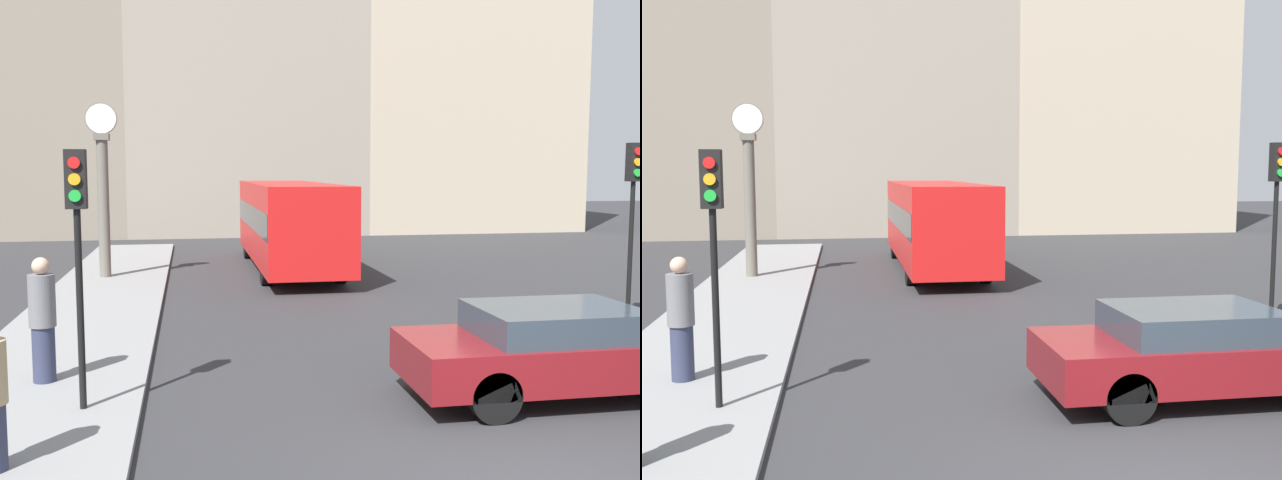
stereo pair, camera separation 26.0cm
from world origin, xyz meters
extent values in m
cube|color=gray|center=(-5.81, 11.08, 0.05)|extent=(2.99, 26.16, 0.11)
cube|color=gray|center=(-11.52, 29.87, 9.72)|extent=(10.14, 5.00, 19.44)
cube|color=gray|center=(-0.70, 29.87, 6.13)|extent=(11.50, 5.00, 12.27)
cube|color=#B7A88E|center=(10.82, 29.87, 9.17)|extent=(11.53, 5.00, 18.33)
cube|color=maroon|center=(1.64, 2.81, 0.60)|extent=(4.69, 1.89, 0.61)
cube|color=#2D3842|center=(1.45, 2.81, 1.11)|extent=(2.25, 1.70, 0.41)
cylinder|color=black|center=(3.09, 3.64, 0.34)|extent=(0.69, 0.22, 0.69)
cylinder|color=black|center=(0.18, 3.64, 0.34)|extent=(0.69, 0.22, 0.69)
cylinder|color=black|center=(0.18, 1.97, 0.34)|extent=(0.69, 0.22, 0.69)
cube|color=red|center=(-0.47, 16.47, 1.58)|extent=(2.42, 9.96, 2.44)
cube|color=#1E232D|center=(-0.47, 16.47, 1.74)|extent=(2.44, 9.76, 0.73)
cylinder|color=black|center=(0.60, 19.56, 0.45)|extent=(0.28, 0.90, 0.90)
cylinder|color=black|center=(-1.54, 19.56, 0.45)|extent=(0.28, 0.90, 0.90)
cylinder|color=black|center=(0.60, 13.39, 0.45)|extent=(0.28, 0.90, 0.90)
cylinder|color=black|center=(-1.54, 13.39, 0.45)|extent=(0.28, 0.90, 0.90)
cylinder|color=black|center=(-5.06, 3.19, 1.42)|extent=(0.09, 0.09, 2.64)
cube|color=black|center=(-5.06, 3.19, 3.12)|extent=(0.26, 0.20, 0.76)
cylinder|color=red|center=(-5.06, 3.07, 3.33)|extent=(0.15, 0.04, 0.15)
cylinder|color=orange|center=(-5.06, 3.07, 3.12)|extent=(0.15, 0.04, 0.15)
cylinder|color=green|center=(-5.06, 3.07, 2.91)|extent=(0.15, 0.04, 0.15)
cylinder|color=black|center=(5.04, 6.43, 1.50)|extent=(0.09, 0.09, 3.01)
cube|color=black|center=(5.04, 6.43, 3.39)|extent=(0.26, 0.20, 0.76)
cylinder|color=red|center=(5.04, 6.31, 3.60)|extent=(0.15, 0.04, 0.15)
cylinder|color=orange|center=(5.04, 6.31, 3.39)|extent=(0.15, 0.04, 0.15)
cylinder|color=green|center=(5.04, 6.31, 3.18)|extent=(0.15, 0.04, 0.15)
cylinder|color=#666056|center=(-6.08, 15.14, 2.09)|extent=(0.33, 0.33, 3.98)
cube|color=#666056|center=(-6.08, 15.14, 4.18)|extent=(0.42, 0.42, 0.20)
cylinder|color=#666056|center=(-6.08, 15.14, 4.70)|extent=(0.91, 0.04, 0.91)
cylinder|color=white|center=(-6.08, 15.14, 4.70)|extent=(0.85, 0.06, 0.85)
cylinder|color=#2D334C|center=(-5.79, 4.54, 0.52)|extent=(0.33, 0.33, 0.83)
cylinder|color=slate|center=(-5.79, 4.54, 1.33)|extent=(0.39, 0.39, 0.78)
sphere|color=tan|center=(-5.79, 4.54, 1.84)|extent=(0.25, 0.25, 0.25)
camera|label=1|loc=(-3.63, -6.37, 3.25)|focal=40.00mm
camera|label=2|loc=(-3.38, -6.41, 3.25)|focal=40.00mm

